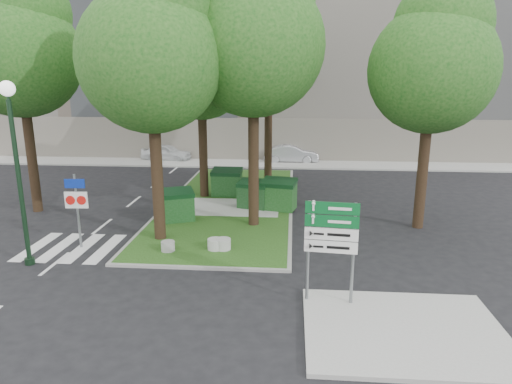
# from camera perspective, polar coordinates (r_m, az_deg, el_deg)

# --- Properties ---
(ground) EXTENTS (120.00, 120.00, 0.00)m
(ground) POSITION_cam_1_polar(r_m,az_deg,el_deg) (15.79, -9.08, -9.34)
(ground) COLOR black
(ground) RESTS_ON ground
(median_island) EXTENTS (6.00, 16.00, 0.12)m
(median_island) POSITION_cam_1_polar(r_m,az_deg,el_deg) (23.10, -3.26, -1.32)
(median_island) COLOR #1C3E11
(median_island) RESTS_ON ground
(median_kerb) EXTENTS (6.30, 16.30, 0.10)m
(median_kerb) POSITION_cam_1_polar(r_m,az_deg,el_deg) (23.10, -3.26, -1.35)
(median_kerb) COLOR gray
(median_kerb) RESTS_ON ground
(sidewalk_corner) EXTENTS (5.00, 4.00, 0.12)m
(sidewalk_corner) POSITION_cam_1_polar(r_m,az_deg,el_deg) (12.57, 18.03, -16.17)
(sidewalk_corner) COLOR #999993
(sidewalk_corner) RESTS_ON ground
(building_sidewalk) EXTENTS (42.00, 3.00, 0.12)m
(building_sidewalk) POSITION_cam_1_polar(r_m,az_deg,el_deg) (33.31, -1.67, 3.58)
(building_sidewalk) COLOR #999993
(building_sidewalk) RESTS_ON ground
(zebra_crossing) EXTENTS (5.00, 3.00, 0.01)m
(zebra_crossing) POSITION_cam_1_polar(r_m,az_deg,el_deg) (18.29, -19.53, -6.62)
(zebra_crossing) COLOR silver
(zebra_crossing) RESTS_ON ground
(apartment_building) EXTENTS (41.00, 12.00, 16.00)m
(apartment_building) POSITION_cam_1_polar(r_m,az_deg,el_deg) (40.22, -0.54, 16.80)
(apartment_building) COLOR #BBAD8C
(apartment_building) RESTS_ON ground
(tree_median_near_left) EXTENTS (5.20, 5.20, 10.53)m
(tree_median_near_left) POSITION_cam_1_polar(r_m,az_deg,el_deg) (17.35, -12.77, 17.39)
(tree_median_near_left) COLOR black
(tree_median_near_left) RESTS_ON ground
(tree_median_near_right) EXTENTS (5.60, 5.60, 11.46)m
(tree_median_near_right) POSITION_cam_1_polar(r_m,az_deg,el_deg) (18.72, -0.03, 19.54)
(tree_median_near_right) COLOR black
(tree_median_near_right) RESTS_ON ground
(tree_median_mid) EXTENTS (4.80, 4.80, 9.99)m
(tree_median_mid) POSITION_cam_1_polar(r_m,az_deg,el_deg) (23.53, -6.69, 15.94)
(tree_median_mid) COLOR black
(tree_median_mid) RESTS_ON ground
(tree_median_far) EXTENTS (5.80, 5.80, 11.93)m
(tree_median_far) POSITION_cam_1_polar(r_m,az_deg,el_deg) (26.19, 1.84, 18.79)
(tree_median_far) COLOR black
(tree_median_far) RESTS_ON ground
(tree_street_left) EXTENTS (5.40, 5.40, 11.00)m
(tree_street_left) POSITION_cam_1_polar(r_m,az_deg,el_deg) (23.44, -27.38, 16.15)
(tree_street_left) COLOR black
(tree_street_left) RESTS_ON ground
(tree_street_right) EXTENTS (5.00, 5.00, 10.06)m
(tree_street_right) POSITION_cam_1_polar(r_m,az_deg,el_deg) (19.87, 21.46, 15.39)
(tree_street_right) COLOR black
(tree_street_right) RESTS_ON ground
(dumpster_a) EXTENTS (1.79, 1.54, 1.39)m
(dumpster_a) POSITION_cam_1_polar(r_m,az_deg,el_deg) (20.25, -9.92, -1.65)
(dumpster_a) COLOR #103B12
(dumpster_a) RESTS_ON median_island
(dumpster_b) EXTENTS (1.60, 1.15, 1.45)m
(dumpster_b) POSITION_cam_1_polar(r_m,az_deg,el_deg) (24.13, -3.65, 1.21)
(dumpster_b) COLOR #123F14
(dumpster_b) RESTS_ON median_island
(dumpster_c) EXTENTS (1.65, 1.35, 1.34)m
(dumpster_c) POSITION_cam_1_polar(r_m,az_deg,el_deg) (21.88, -0.30, -0.29)
(dumpster_c) COLOR #103613
(dumpster_c) RESTS_ON median_island
(dumpster_d) EXTENTS (1.80, 1.44, 1.48)m
(dumpster_d) POSITION_cam_1_polar(r_m,az_deg,el_deg) (21.60, 2.88, -0.32)
(dumpster_d) COLOR #154515
(dumpster_d) RESTS_ON median_island
(bollard_left) EXTENTS (0.49, 0.49, 0.35)m
(bollard_left) POSITION_cam_1_polar(r_m,az_deg,el_deg) (16.95, -10.95, -6.66)
(bollard_left) COLOR gray
(bollard_left) RESTS_ON median_island
(bollard_right) EXTENTS (0.55, 0.55, 0.39)m
(bollard_right) POSITION_cam_1_polar(r_m,az_deg,el_deg) (16.85, -5.14, -6.49)
(bollard_right) COLOR #A7A9A3
(bollard_right) RESTS_ON median_island
(bollard_mid) EXTENTS (0.56, 0.56, 0.40)m
(bollard_mid) POSITION_cam_1_polar(r_m,az_deg,el_deg) (16.82, -4.12, -6.50)
(bollard_mid) COLOR #A2A39E
(bollard_mid) RESTS_ON median_island
(litter_bin) EXTENTS (0.38, 0.38, 0.66)m
(litter_bin) POSITION_cam_1_polar(r_m,az_deg,el_deg) (23.50, 3.50, -0.07)
(litter_bin) COLOR gold
(litter_bin) RESTS_ON median_island
(street_lamp) EXTENTS (0.49, 0.49, 6.15)m
(street_lamp) POSITION_cam_1_polar(r_m,az_deg,el_deg) (16.72, -27.85, 4.33)
(street_lamp) COLOR black
(street_lamp) RESTS_ON ground
(traffic_sign_pole) EXTENTS (0.85, 0.10, 2.83)m
(traffic_sign_pole) POSITION_cam_1_polar(r_m,az_deg,el_deg) (18.02, -21.50, -1.07)
(traffic_sign_pole) COLOR slate
(traffic_sign_pole) RESTS_ON ground
(directional_sign) EXTENTS (1.45, 0.22, 2.90)m
(directional_sign) POSITION_cam_1_polar(r_m,az_deg,el_deg) (12.65, 9.38, -5.48)
(directional_sign) COLOR slate
(directional_sign) RESTS_ON sidewalk_corner
(car_white) EXTENTS (3.92, 1.95, 1.28)m
(car_white) POSITION_cam_1_polar(r_m,az_deg,el_deg) (35.31, -11.14, 4.89)
(car_white) COLOR silver
(car_white) RESTS_ON ground
(car_silver) EXTENTS (4.06, 1.56, 1.32)m
(car_silver) POSITION_cam_1_polar(r_m,az_deg,el_deg) (33.99, 4.41, 4.79)
(car_silver) COLOR #9C9EA3
(car_silver) RESTS_ON ground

